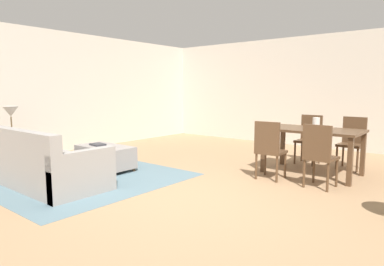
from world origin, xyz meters
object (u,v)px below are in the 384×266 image
(couch, at_px, (43,166))
(side_table, at_px, (13,144))
(table_lamp, at_px, (11,113))
(dining_chair_near_left, at_px, (269,147))
(ottoman_table, at_px, (105,156))
(dining_chair_far_right, at_px, (352,140))
(dining_chair_near_right, at_px, (319,153))
(vase_centerpiece, at_px, (316,123))
(dining_chair_far_left, at_px, (309,136))
(book_on_ottoman, at_px, (98,144))
(dining_table, at_px, (313,135))

(couch, distance_m, side_table, 1.34)
(table_lamp, distance_m, dining_chair_near_left, 4.40)
(ottoman_table, height_order, dining_chair_far_right, dining_chair_far_right)
(ottoman_table, xyz_separation_m, dining_chair_near_right, (3.29, 1.22, 0.28))
(vase_centerpiece, bearing_deg, dining_chair_near_right, -67.35)
(dining_chair_near_right, bearing_deg, ottoman_table, -159.69)
(couch, relative_size, table_lamp, 3.90)
(dining_chair_far_left, height_order, dining_chair_far_right, same)
(dining_chair_far_left, height_order, vase_centerpiece, vase_centerpiece)
(book_on_ottoman, bearing_deg, ottoman_table, 16.46)
(dining_chair_near_left, height_order, dining_chair_far_left, same)
(dining_chair_near_left, xyz_separation_m, dining_chair_far_right, (0.79, 1.64, 0.00))
(table_lamp, xyz_separation_m, dining_chair_near_left, (3.76, 2.23, -0.48))
(dining_table, height_order, dining_chair_far_right, dining_chair_far_right)
(side_table, bearing_deg, couch, -6.11)
(dining_table, bearing_deg, dining_chair_near_left, -115.51)
(table_lamp, height_order, vase_centerpiece, table_lamp)
(dining_chair_near_left, bearing_deg, dining_chair_far_right, 64.22)
(side_table, height_order, dining_chair_far_left, dining_chair_far_left)
(couch, relative_size, dining_chair_near_left, 2.22)
(dining_table, height_order, dining_chair_near_left, dining_chair_near_left)
(couch, bearing_deg, dining_table, 48.35)
(dining_chair_near_right, distance_m, vase_centerpiece, 0.95)
(table_lamp, bearing_deg, dining_table, 36.16)
(dining_chair_near_left, relative_size, vase_centerpiece, 4.92)
(dining_chair_far_left, distance_m, vase_centerpiece, 0.93)
(side_table, xyz_separation_m, book_on_ottoman, (1.09, 0.98, -0.03))
(side_table, relative_size, book_on_ottoman, 2.28)
(couch, xyz_separation_m, ottoman_table, (-0.09, 1.16, -0.04))
(dining_chair_far_right, xyz_separation_m, book_on_ottoman, (-3.47, -2.89, -0.08))
(ottoman_table, height_order, side_table, side_table)
(dining_table, bearing_deg, dining_chair_far_left, 113.30)
(dining_chair_near_left, bearing_deg, side_table, -149.38)
(side_table, xyz_separation_m, dining_chair_far_left, (3.80, 3.84, 0.05))
(dining_chair_near_right, xyz_separation_m, dining_chair_far_right, (0.03, 1.63, 0.00))
(side_table, distance_m, dining_table, 5.14)
(ottoman_table, distance_m, dining_chair_near_left, 2.81)
(dining_chair_near_right, bearing_deg, dining_chair_near_left, -179.03)
(table_lamp, relative_size, dining_chair_far_left, 0.57)
(ottoman_table, relative_size, dining_chair_near_right, 1.14)
(side_table, distance_m, book_on_ottoman, 1.46)
(couch, bearing_deg, dining_chair_far_left, 58.15)
(table_lamp, distance_m, book_on_ottoman, 1.57)
(couch, xyz_separation_m, dining_chair_near_left, (2.44, 2.37, 0.23))
(table_lamp, bearing_deg, dining_chair_far_right, 40.34)
(dining_chair_near_right, height_order, dining_chair_far_right, same)
(table_lamp, xyz_separation_m, dining_chair_near_right, (4.52, 2.24, -0.48))
(vase_centerpiece, bearing_deg, side_table, -143.81)
(dining_chair_near_left, bearing_deg, ottoman_table, -154.52)
(dining_table, relative_size, dining_chair_far_right, 1.64)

